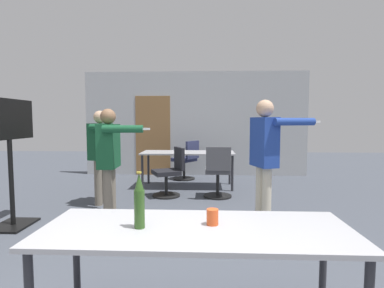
# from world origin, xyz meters

# --- Properties ---
(back_wall) EXTENTS (5.73, 0.12, 2.67)m
(back_wall) POSITION_xyz_m (-0.03, 6.26, 1.33)
(back_wall) COLOR #B2B5B7
(back_wall) RESTS_ON ground_plane
(conference_table_near) EXTENTS (1.93, 0.71, 0.75)m
(conference_table_near) POSITION_xyz_m (0.21, 0.32, 0.68)
(conference_table_near) COLOR #A8A8AD
(conference_table_near) RESTS_ON ground_plane
(conference_table_far) EXTENTS (1.95, 0.77, 0.75)m
(conference_table_far) POSITION_xyz_m (-0.11, 4.80, 0.69)
(conference_table_far) COLOR #A8A8AD
(conference_table_far) RESTS_ON ground_plane
(tv_screen) EXTENTS (0.44, 1.03, 1.71)m
(tv_screen) POSITION_xyz_m (-2.31, 2.31, 1.05)
(tv_screen) COLOR black
(tv_screen) RESTS_ON ground_plane
(person_center_tall) EXTENTS (0.86, 0.56, 1.69)m
(person_center_tall) POSITION_xyz_m (1.05, 2.43, 1.03)
(person_center_tall) COLOR beige
(person_center_tall) RESTS_ON ground_plane
(person_right_polo) EXTENTS (0.74, 0.61, 1.58)m
(person_right_polo) POSITION_xyz_m (-1.06, 2.56, 0.95)
(person_right_polo) COLOR slate
(person_right_polo) RESTS_ON ground_plane
(person_near_casual) EXTENTS (0.69, 0.74, 1.58)m
(person_near_casual) POSITION_xyz_m (-1.48, 3.43, 0.95)
(person_near_casual) COLOR slate
(person_near_casual) RESTS_ON ground_plane
(office_chair_far_right) EXTENTS (0.68, 0.67, 0.94)m
(office_chair_far_right) POSITION_xyz_m (-0.19, 5.61, 0.44)
(office_chair_far_right) COLOR black
(office_chair_far_right) RESTS_ON ground_plane
(office_chair_side_rolled) EXTENTS (0.52, 0.55, 0.95)m
(office_chair_side_rolled) POSITION_xyz_m (0.49, 3.92, 0.45)
(office_chair_side_rolled) COLOR black
(office_chair_side_rolled) RESTS_ON ground_plane
(office_chair_near_pushed) EXTENTS (0.66, 0.62, 0.91)m
(office_chair_near_pushed) POSITION_xyz_m (-0.40, 4.03, 0.42)
(office_chair_near_pushed) COLOR black
(office_chair_near_pushed) RESTS_ON ground_plane
(beer_bottle) EXTENTS (0.07, 0.07, 0.35)m
(beer_bottle) POSITION_xyz_m (-0.14, 0.29, 0.92)
(beer_bottle) COLOR #2D511E
(beer_bottle) RESTS_ON conference_table_near
(drink_cup) EXTENTS (0.08, 0.08, 0.10)m
(drink_cup) POSITION_xyz_m (0.31, 0.37, 0.80)
(drink_cup) COLOR #E05123
(drink_cup) RESTS_ON conference_table_near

